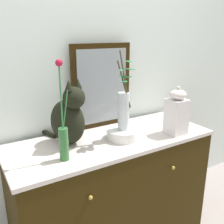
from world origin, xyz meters
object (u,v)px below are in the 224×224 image
at_px(sideboard, 112,191).
at_px(mirror_leaning, 102,86).
at_px(vase_glass_clear, 124,108).
at_px(jar_lidded_porcelain, 177,113).
at_px(cat_sitting, 68,118).
at_px(bowl_porcelain, 123,134).
at_px(vase_slim_green, 63,136).

height_order(sideboard, mirror_leaning, mirror_leaning).
xyz_separation_m(sideboard, vase_glass_clear, (0.06, -0.04, 0.61)).
relative_size(sideboard, jar_lidded_porcelain, 4.13).
bearing_deg(sideboard, cat_sitting, 165.92).
bearing_deg(cat_sitting, bowl_porcelain, -17.69).
xyz_separation_m(vase_slim_green, vase_glass_clear, (0.44, 0.08, 0.07)).
bearing_deg(bowl_porcelain, cat_sitting, 162.31).
relative_size(vase_slim_green, jar_lidded_porcelain, 1.64).
distance_m(mirror_leaning, vase_slim_green, 0.59).
xyz_separation_m(mirror_leaning, jar_lidded_porcelain, (0.35, -0.40, -0.15)).
bearing_deg(sideboard, vase_slim_green, -162.61).
bearing_deg(vase_glass_clear, cat_sitting, 161.60).
distance_m(mirror_leaning, jar_lidded_porcelain, 0.55).
distance_m(sideboard, mirror_leaning, 0.74).
distance_m(vase_glass_clear, jar_lidded_porcelain, 0.38).
distance_m(cat_sitting, bowl_porcelain, 0.37).
relative_size(sideboard, mirror_leaning, 2.29).
distance_m(bowl_porcelain, jar_lidded_porcelain, 0.39).
xyz_separation_m(vase_slim_green, bowl_porcelain, (0.44, 0.08, -0.11)).
xyz_separation_m(vase_slim_green, jar_lidded_porcelain, (0.79, -0.04, 0.01)).
xyz_separation_m(cat_sitting, bowl_porcelain, (0.33, -0.11, -0.14)).
xyz_separation_m(sideboard, jar_lidded_porcelain, (0.42, -0.15, 0.55)).
xyz_separation_m(sideboard, mirror_leaning, (0.06, 0.24, 0.70)).
bearing_deg(sideboard, mirror_leaning, 75.45).
relative_size(cat_sitting, bowl_porcelain, 2.10).
height_order(mirror_leaning, vase_slim_green, mirror_leaning).
bearing_deg(mirror_leaning, bowl_porcelain, -90.11).
bearing_deg(vase_glass_clear, mirror_leaning, 89.54).
bearing_deg(vase_slim_green, mirror_leaning, 39.44).
xyz_separation_m(mirror_leaning, bowl_porcelain, (-0.00, -0.28, -0.27)).
bearing_deg(cat_sitting, jar_lidded_porcelain, -17.78).
bearing_deg(mirror_leaning, vase_glass_clear, -90.46).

